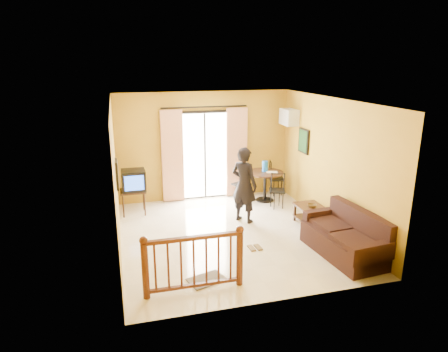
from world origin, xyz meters
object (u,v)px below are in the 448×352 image
object	(u,v)px
dining_table	(265,178)
coffee_table	(313,214)
sofa	(347,238)
standing_person	(244,185)
television	(134,180)

from	to	relation	value
dining_table	coffee_table	bearing A→B (deg)	-78.34
coffee_table	sofa	distance (m)	1.34
sofa	standing_person	size ratio (longest dim) A/B	1.11
sofa	standing_person	bearing A→B (deg)	117.90
dining_table	standing_person	bearing A→B (deg)	-129.07
dining_table	standing_person	size ratio (longest dim) A/B	0.54
standing_person	dining_table	bearing A→B (deg)	-78.90
dining_table	standing_person	distance (m)	1.54
sofa	standing_person	xyz separation A→B (m)	(-1.36, 2.07, 0.53)
television	sofa	world-z (taller)	television
sofa	television	bearing A→B (deg)	134.08
dining_table	sofa	bearing A→B (deg)	-82.94
television	standing_person	xyz separation A→B (m)	(2.37, -1.11, 0.03)
television	dining_table	world-z (taller)	television
sofa	standing_person	distance (m)	2.54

